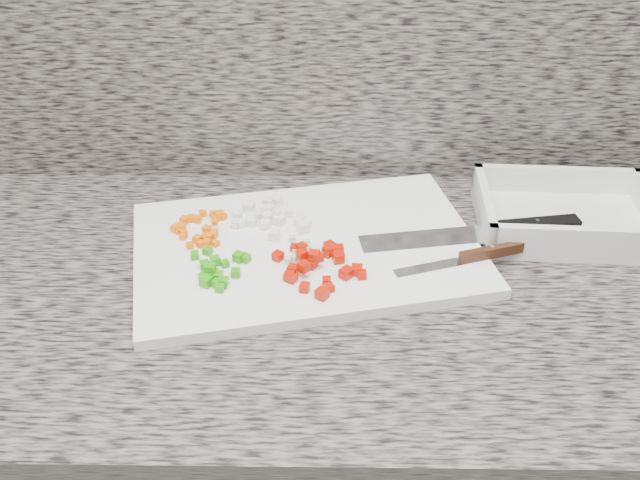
# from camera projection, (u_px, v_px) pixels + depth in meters

# --- Properties ---
(countertop) EXTENTS (3.96, 0.64, 0.04)m
(countertop) POSITION_uv_depth(u_px,v_px,m) (324.00, 289.00, 1.00)
(countertop) COLOR #6A645D
(countertop) RESTS_ON cabinet
(cutting_board) EXTENTS (0.55, 0.43, 0.02)m
(cutting_board) POSITION_uv_depth(u_px,v_px,m) (306.00, 248.00, 1.03)
(cutting_board) COLOR white
(cutting_board) RESTS_ON countertop
(carrot_pile) EXTENTS (0.08, 0.10, 0.02)m
(carrot_pile) POSITION_uv_depth(u_px,v_px,m) (199.00, 228.00, 1.05)
(carrot_pile) COLOR orange
(carrot_pile) RESTS_ON cutting_board
(onion_pile) EXTENTS (0.12, 0.11, 0.02)m
(onion_pile) POSITION_uv_depth(u_px,v_px,m) (270.00, 214.00, 1.08)
(onion_pile) COLOR white
(onion_pile) RESTS_ON cutting_board
(green_pepper_pile) EXTENTS (0.09, 0.10, 0.02)m
(green_pepper_pile) POSITION_uv_depth(u_px,v_px,m) (216.00, 270.00, 0.96)
(green_pepper_pile) COLOR #2C9C0E
(green_pepper_pile) RESTS_ON cutting_board
(red_pepper_pile) EXTENTS (0.13, 0.13, 0.02)m
(red_pepper_pile) POSITION_uv_depth(u_px,v_px,m) (321.00, 264.00, 0.97)
(red_pepper_pile) COLOR #C01402
(red_pepper_pile) RESTS_ON cutting_board
(garlic_pile) EXTENTS (0.05, 0.06, 0.01)m
(garlic_pile) POSITION_uv_depth(u_px,v_px,m) (300.00, 250.00, 1.01)
(garlic_pile) COLOR beige
(garlic_pile) RESTS_ON cutting_board
(chef_knife) EXTENTS (0.33, 0.09, 0.02)m
(chef_knife) POSITION_uv_depth(u_px,v_px,m) (500.00, 230.00, 1.05)
(chef_knife) COLOR white
(chef_knife) RESTS_ON cutting_board
(paring_knife) EXTENTS (0.19, 0.08, 0.02)m
(paring_knife) POSITION_uv_depth(u_px,v_px,m) (475.00, 256.00, 0.99)
(paring_knife) COLOR white
(paring_knife) RESTS_ON cutting_board
(tray) EXTENTS (0.27, 0.20, 0.06)m
(tray) POSITION_uv_depth(u_px,v_px,m) (567.00, 217.00, 1.09)
(tray) COLOR silver
(tray) RESTS_ON countertop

